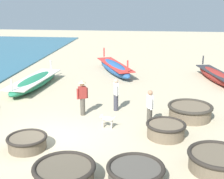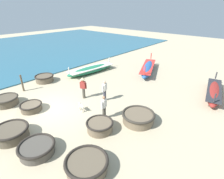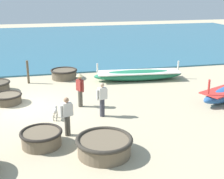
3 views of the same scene
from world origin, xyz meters
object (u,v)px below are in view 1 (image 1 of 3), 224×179
fisherman_standing_left (150,107)px  fisherman_crouching (116,94)px  coracle_weathered (136,172)px  long_boat_white_hull (115,68)px  dog (107,119)px  coracle_nearest (217,160)px  coracle_tilted (190,111)px  coracle_center (27,142)px  long_boat_ochre_hull (216,76)px  fisherman_with_hat (82,95)px  coracle_far_right (166,129)px  coracle_far_left (64,174)px  long_boat_red_hull (34,82)px

fisherman_standing_left → fisherman_crouching: (-1.59, 1.71, 0.00)m
coracle_weathered → long_boat_white_hull: long_boat_white_hull is taller
coracle_weathered → dog: dog is taller
coracle_nearest → coracle_tilted: coracle_tilted is taller
coracle_center → long_boat_ochre_hull: 13.49m
fisherman_standing_left → fisherman_with_hat: bearing=163.1°
coracle_far_right → coracle_weathered: coracle_far_right is taller
dog → coracle_center: bearing=-139.4°
coracle_tilted → coracle_center: coracle_tilted is taller
coracle_far_left → long_boat_ochre_hull: (6.70, 12.39, 0.02)m
coracle_far_left → coracle_weathered: size_ratio=1.06×
coracle_far_right → fisherman_standing_left: bearing=122.0°
coracle_far_left → dog: 4.24m
coracle_nearest → coracle_weathered: coracle_nearest is taller
long_boat_ochre_hull → fisherman_with_hat: fisherman_with_hat is taller
coracle_center → long_boat_red_hull: long_boat_red_hull is taller
coracle_weathered → long_boat_ochre_hull: (4.66, 12.01, 0.07)m
fisherman_standing_left → coracle_far_right: bearing=-58.0°
fisherman_crouching → fisherman_with_hat: 1.65m
coracle_tilted → coracle_center: 7.13m
long_boat_red_hull → fisherman_crouching: (5.28, -3.41, 0.50)m
long_boat_white_hull → fisherman_standing_left: fisherman_standing_left is taller
coracle_tilted → coracle_weathered: bearing=-112.6°
coracle_far_left → coracle_nearest: size_ratio=0.97×
coracle_center → fisherman_with_hat: size_ratio=0.87×
coracle_tilted → dog: size_ratio=2.92×
coracle_nearest → dog: bearing=143.4°
coracle_center → long_boat_ochre_hull: (8.59, 10.40, 0.09)m
long_boat_ochre_hull → long_boat_red_hull: size_ratio=0.91×
coracle_far_left → long_boat_red_hull: 10.65m
coracle_far_right → coracle_nearest: bearing=-56.5°
long_boat_ochre_hull → long_boat_red_hull: long_boat_ochre_hull is taller
long_boat_white_hull → fisherman_standing_left: size_ratio=3.64×
coracle_nearest → fisherman_with_hat: size_ratio=1.13×
coracle_weathered → long_boat_white_hull: (-2.08, 13.43, 0.13)m
long_boat_red_hull → fisherman_with_hat: bearing=-47.6°
coracle_nearest → fisherman_standing_left: 3.92m
fisherman_standing_left → fisherman_crouching: size_ratio=1.00×
coracle_far_right → dog: coracle_far_right is taller
long_boat_white_hull → long_boat_ochre_hull: (6.74, -1.42, -0.05)m
long_boat_white_hull → fisherman_with_hat: bearing=-93.8°
fisherman_standing_left → long_boat_white_hull: bearing=105.0°
coracle_nearest → fisherman_crouching: size_ratio=1.20×
long_boat_red_hull → dog: size_ratio=8.38×
fisherman_with_hat → dog: 1.91m
coracle_center → long_boat_ochre_hull: bearing=50.5°
coracle_nearest → coracle_center: 6.48m
fisherman_standing_left → dog: fisherman_standing_left is taller
long_boat_red_hull → dog: bearing=-47.1°
coracle_tilted → fisherman_crouching: bearing=169.5°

